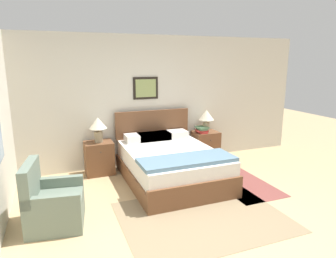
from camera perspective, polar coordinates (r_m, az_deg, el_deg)
The scene contains 14 objects.
ground_plane at distance 4.05m, azimuth 7.64°, elevation -18.53°, with size 16.00×16.00×0.00m, color tan.
wall_back at distance 6.09m, azimuth -4.76°, elevation 5.29°, with size 7.21×0.09×2.60m.
area_rug_main at distance 4.33m, azimuth 6.56°, elevation -16.25°, with size 2.22×1.70×0.01m.
area_rug_bedside at distance 5.46m, azimuth 14.08°, elevation -10.15°, with size 0.86×1.39×0.01m.
bed at distance 5.36m, azimuth 0.47°, elevation -6.52°, with size 1.54×2.09×1.12m.
armchair at distance 4.26m, azimuth -21.19°, elevation -13.23°, with size 0.77×0.80×0.87m.
nightstand_near_window at distance 5.83m, azimuth -12.97°, elevation -5.38°, with size 0.52×0.45×0.62m.
nightstand_by_door at distance 6.52m, azimuth 7.14°, elevation -3.17°, with size 0.52×0.45×0.62m.
table_lamp_near_window at distance 5.67m, azimuth -13.19°, elevation 0.66°, with size 0.32×0.32×0.47m.
table_lamp_by_door at distance 6.38m, azimuth 7.32°, elevation 2.25°, with size 0.32×0.32×0.47m.
book_thick_bottom at distance 6.34m, azimuth 6.47°, elevation -0.55°, with size 0.16×0.27×0.03m.
book_hardcover_middle at distance 6.34m, azimuth 6.48°, elevation -0.28°, with size 0.22×0.22×0.03m.
book_novel_upper at distance 6.33m, azimuth 6.49°, elevation -0.00°, with size 0.15×0.23×0.04m.
book_slim_near_top at distance 6.32m, azimuth 6.50°, elevation 0.31°, with size 0.22×0.27×0.04m.
Camera 1 is at (-1.72, -3.00, 2.11)m, focal length 32.00 mm.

